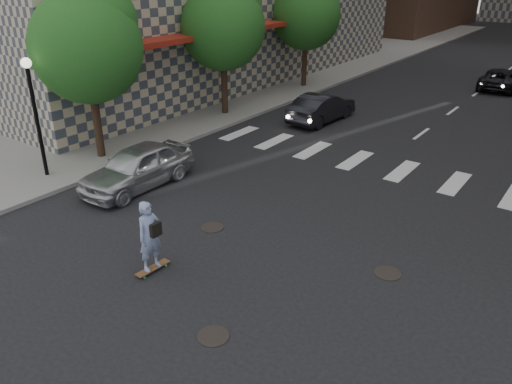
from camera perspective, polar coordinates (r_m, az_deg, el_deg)
ground at (r=13.40m, az=-1.84°, el=-8.51°), size 160.00×160.00×0.00m
sidewalk_left at (r=36.63m, az=-0.61°, el=13.28°), size 13.00×80.00×0.15m
lamppost at (r=19.39m, az=-24.10°, el=9.46°), size 0.36×0.36×4.28m
tree_a at (r=20.46m, az=-18.45°, el=15.96°), size 4.20×4.20×6.60m
tree_b at (r=25.95m, az=-3.54°, el=18.72°), size 4.20×4.20×6.60m
tree_c at (r=32.51m, az=5.99°, el=19.85°), size 4.20×4.20×6.60m
manhole_a at (r=11.24m, az=-4.92°, el=-16.08°), size 0.70×0.70×0.02m
manhole_b at (r=15.29m, az=-5.03°, el=-4.04°), size 0.70×0.70×0.02m
manhole_c at (r=13.55m, az=14.80°, el=-8.96°), size 0.70×0.70×0.02m
skateboarder at (r=12.95m, az=-12.04°, el=-4.96°), size 0.52×1.02×2.00m
silver_sedan at (r=18.19m, az=-13.40°, el=2.82°), size 1.89×4.50×1.52m
traffic_car_a at (r=25.65m, az=7.52°, el=9.54°), size 1.72×4.40×1.43m
traffic_car_c at (r=35.97m, az=26.15°, el=11.54°), size 2.41×4.75×1.29m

